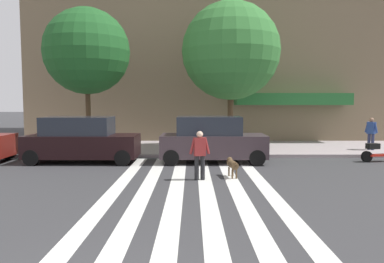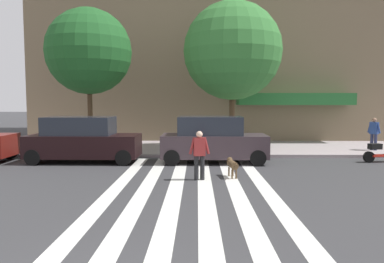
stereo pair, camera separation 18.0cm
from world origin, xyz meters
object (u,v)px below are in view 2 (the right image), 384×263
parked_scooter (381,151)px  street_tree_nearest (89,52)px  parked_car_behind_first (83,140)px  pedestrian_bystander (374,132)px  dog_on_leash (232,165)px  street_tree_middle (232,51)px  pedestrian_dog_walker (199,152)px  parked_car_third_in_line (213,140)px

parked_scooter → street_tree_nearest: (-13.30, 2.52, 4.59)m
street_tree_nearest → parked_car_behind_first: bearing=-80.6°
pedestrian_bystander → dog_on_leash: bearing=-141.8°
parked_car_behind_first → street_tree_middle: (6.72, 3.47, 4.23)m
street_tree_middle → pedestrian_bystander: size_ratio=4.61×
parked_car_behind_first → street_tree_nearest: bearing=99.4°
parked_car_behind_first → pedestrian_dog_walker: bearing=-35.3°
dog_on_leash → parked_car_third_in_line: bearing=99.9°
parked_car_behind_first → parked_car_third_in_line: 5.59m
street_tree_middle → pedestrian_dog_walker: 8.38m
parked_scooter → pedestrian_bystander: bearing=70.2°
parked_scooter → pedestrian_bystander: 3.06m
parked_car_behind_first → pedestrian_bystander: parked_car_behind_first is taller
street_tree_middle → dog_on_leash: (-0.59, -6.54, -4.75)m
street_tree_middle → pedestrian_bystander: street_tree_middle is taller
parked_scooter → street_tree_nearest: 14.29m
parked_scooter → street_tree_middle: bearing=151.8°
parked_car_third_in_line → street_tree_middle: street_tree_middle is taller
parked_scooter → pedestrian_bystander: pedestrian_bystander is taller
street_tree_middle → parked_car_behind_first: bearing=-152.7°
street_tree_nearest → pedestrian_bystander: (14.31, 0.30, -3.99)m
street_tree_middle → pedestrian_dog_walker: size_ratio=4.61×
street_tree_nearest → parked_car_third_in_line: bearing=-24.1°
pedestrian_dog_walker → street_tree_middle: bearing=76.1°
parked_car_behind_first → parked_car_third_in_line: parked_car_third_in_line is taller
parked_scooter → parked_car_behind_first: bearing=-179.2°
pedestrian_dog_walker → dog_on_leash: 1.32m
parked_car_behind_first → pedestrian_dog_walker: 6.11m
parked_car_third_in_line → parked_scooter: 7.28m
parked_scooter → street_tree_middle: 8.40m
parked_car_third_in_line → parked_scooter: (7.26, 0.18, -0.49)m
pedestrian_dog_walker → pedestrian_bystander: pedestrian_bystander is taller
pedestrian_dog_walker → pedestrian_bystander: size_ratio=1.00×
street_tree_nearest → street_tree_middle: 7.21m
parked_scooter → pedestrian_dog_walker: size_ratio=0.99×
street_tree_nearest → street_tree_middle: street_tree_middle is taller
parked_car_third_in_line → pedestrian_bystander: (8.27, 3.01, 0.11)m
parked_scooter → dog_on_leash: bearing=-154.2°
pedestrian_dog_walker → parked_scooter: bearing=25.3°
parked_car_behind_first → street_tree_nearest: 4.94m
parked_car_third_in_line → street_tree_middle: 5.58m
parked_car_behind_first → street_tree_nearest: street_tree_nearest is taller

